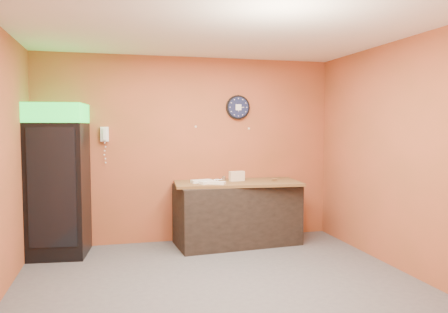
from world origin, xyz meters
name	(u,v)px	position (x,y,z in m)	size (l,w,h in m)	color
floor	(220,285)	(0.00, 0.00, 0.00)	(4.50, 4.50, 0.00)	#47474C
back_wall	(189,150)	(0.00, 2.00, 1.40)	(4.50, 0.02, 2.80)	#B15032
right_wall	(401,156)	(2.25, 0.00, 1.40)	(0.02, 4.00, 2.80)	#B15032
ceiling	(220,28)	(0.00, 0.00, 2.80)	(4.50, 4.00, 0.02)	white
beverage_cooler	(59,182)	(-1.84, 1.60, 1.01)	(0.80, 0.81, 2.06)	black
prep_counter	(237,214)	(0.65, 1.60, 0.45)	(1.79, 0.80, 0.90)	black
wall_clock	(238,107)	(0.76, 1.97, 2.05)	(0.38, 0.06, 0.38)	black
wall_phone	(105,134)	(-1.25, 1.95, 1.64)	(0.12, 0.10, 0.21)	white
butcher_paper	(237,183)	(0.65, 1.60, 0.92)	(1.84, 0.84, 0.04)	brown
sub_roll_stack	(237,176)	(0.66, 1.65, 1.01)	(0.24, 0.12, 0.15)	beige
wrapped_sandwich_left	(208,182)	(0.18, 1.46, 0.96)	(0.26, 0.10, 0.04)	white
wrapped_sandwich_mid	(216,183)	(0.27, 1.39, 0.96)	(0.28, 0.11, 0.04)	white
wrapped_sandwich_right	(201,181)	(0.11, 1.59, 0.96)	(0.30, 0.12, 0.04)	white
kitchen_tool	(224,178)	(0.49, 1.79, 0.97)	(0.06, 0.06, 0.06)	silver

